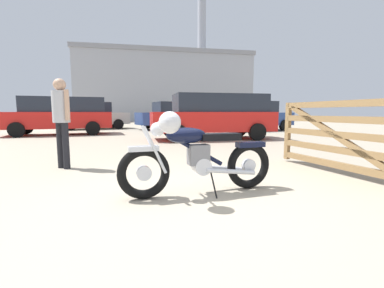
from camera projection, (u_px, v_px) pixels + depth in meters
The scene contains 11 objects.
ground_plane at pixel (197, 197), 3.31m from camera, with size 80.00×80.00×0.00m, color tan.
vintage_motorcycle at pixel (197, 156), 3.37m from camera, with size 2.08×0.74×1.07m.
timber_gate at pixel (351, 134), 4.28m from camera, with size 0.32×2.54×1.60m.
bystander at pixel (61, 114), 4.89m from camera, with size 0.33×0.36×1.66m.
white_estate_far at pixel (215, 115), 10.37m from camera, with size 4.82×2.23×1.74m.
silver_sedan_mid at pixel (60, 115), 12.40m from camera, with size 4.82×2.24×1.74m.
pale_sedan_back at pixel (172, 116), 16.35m from camera, with size 4.44×2.49×1.67m.
dark_sedan_left at pixel (256, 116), 15.22m from camera, with size 4.40×2.38×1.67m.
red_hatchback_near at pixel (93, 116), 16.60m from camera, with size 4.45×2.50×1.67m.
blue_hatchback_right at pixel (212, 115), 21.25m from camera, with size 4.42×2.42×1.67m.
industrial_building at pixel (164, 88), 35.16m from camera, with size 21.69×12.91×18.77m.
Camera 1 is at (-0.97, -3.05, 1.05)m, focal length 24.87 mm.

